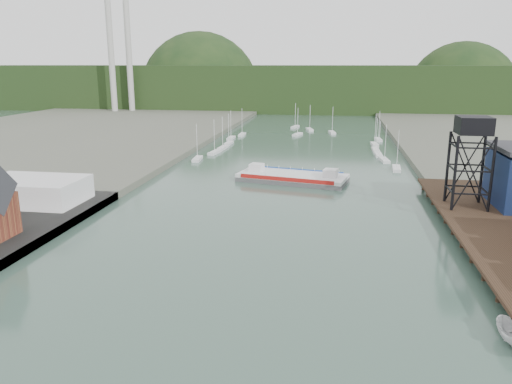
% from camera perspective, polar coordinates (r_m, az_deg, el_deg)
% --- Properties ---
extents(east_pier, '(14.00, 70.00, 2.45)m').
position_cam_1_polar(east_pier, '(85.68, 26.02, -4.06)').
color(east_pier, black).
rests_on(east_pier, ground).
extents(white_shed, '(18.00, 12.00, 4.50)m').
position_cam_1_polar(white_shed, '(102.42, -24.01, 0.15)').
color(white_shed, silver).
rests_on(white_shed, west_quay).
extents(lift_tower, '(6.50, 6.50, 16.00)m').
position_cam_1_polar(lift_tower, '(94.54, 23.58, 6.40)').
color(lift_tower, black).
rests_on(lift_tower, east_pier).
extents(marina_sailboats, '(57.71, 92.65, 0.90)m').
position_cam_1_polar(marina_sailboats, '(173.79, 5.27, 5.58)').
color(marina_sailboats, silver).
rests_on(marina_sailboats, ground).
extents(smokestacks, '(11.20, 8.20, 60.00)m').
position_cam_1_polar(smokestacks, '(290.29, -15.25, 14.55)').
color(smokestacks, '#ADADA8').
rests_on(smokestacks, ground).
extents(distant_hills, '(500.00, 120.00, 80.00)m').
position_cam_1_polar(distant_hills, '(335.02, 6.60, 11.51)').
color(distant_hills, black).
rests_on(distant_hills, ground).
extents(chain_ferry, '(26.70, 15.09, 3.62)m').
position_cam_1_polar(chain_ferry, '(117.80, 4.19, 1.71)').
color(chain_ferry, '#4C4C4E').
rests_on(chain_ferry, ground).
extents(motorboat, '(1.95, 5.14, 1.98)m').
position_cam_1_polar(motorboat, '(57.19, 27.03, -14.22)').
color(motorboat, silver).
rests_on(motorboat, ground).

